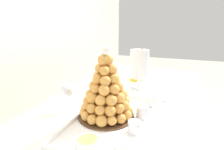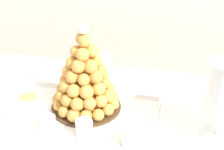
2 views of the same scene
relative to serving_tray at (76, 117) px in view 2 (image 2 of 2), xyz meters
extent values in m
cylinder|color=brown|center=(-0.51, 0.38, -0.41)|extent=(0.04, 0.04, 0.77)
cube|color=brown|center=(0.27, 0.04, -0.02)|extent=(1.69, 0.81, 0.02)
cube|color=white|center=(0.27, 0.04, -0.01)|extent=(1.75, 0.87, 0.00)
cube|color=white|center=(0.27, 0.47, -0.15)|extent=(1.75, 0.01, 0.28)
cube|color=white|center=(0.00, 0.00, 0.00)|extent=(0.58, 0.38, 0.01)
cube|color=white|center=(0.00, -0.19, 0.01)|extent=(0.58, 0.01, 0.02)
cube|color=white|center=(0.00, 0.19, 0.01)|extent=(0.58, 0.01, 0.02)
cube|color=white|center=(-0.29, 0.00, 0.01)|extent=(0.01, 0.38, 0.02)
cube|color=white|center=(0.29, 0.00, 0.01)|extent=(0.01, 0.38, 0.02)
cylinder|color=white|center=(0.00, 0.00, 0.00)|extent=(0.35, 0.35, 0.00)
cylinder|color=#4C331E|center=(0.02, 0.07, 0.01)|extent=(0.27, 0.27, 0.01)
cone|color=#BD7B36|center=(0.02, 0.07, 0.15)|extent=(0.18, 0.18, 0.28)
sphere|color=gold|center=(0.12, 0.07, 0.03)|extent=(0.05, 0.05, 0.05)
sphere|color=gold|center=(0.11, 0.11, 0.04)|extent=(0.04, 0.04, 0.04)
sphere|color=gold|center=(0.09, 0.15, 0.03)|extent=(0.04, 0.04, 0.04)
sphere|color=gold|center=(0.05, 0.17, 0.03)|extent=(0.05, 0.05, 0.05)
sphere|color=gold|center=(0.01, 0.17, 0.03)|extent=(0.05, 0.05, 0.05)
sphere|color=gold|center=(-0.04, 0.16, 0.03)|extent=(0.04, 0.04, 0.04)
sphere|color=gold|center=(-0.07, 0.13, 0.03)|extent=(0.04, 0.04, 0.04)
sphere|color=gold|center=(-0.09, 0.09, 0.03)|extent=(0.04, 0.04, 0.04)
sphere|color=gold|center=(-0.09, 0.05, 0.04)|extent=(0.05, 0.05, 0.05)
sphere|color=gold|center=(-0.07, 0.01, 0.04)|extent=(0.04, 0.04, 0.04)
sphere|color=gold|center=(-0.04, -0.02, 0.03)|extent=(0.04, 0.04, 0.04)
sphere|color=gold|center=(0.01, -0.04, 0.03)|extent=(0.05, 0.05, 0.05)
sphere|color=gold|center=(0.05, -0.03, 0.04)|extent=(0.04, 0.04, 0.04)
sphere|color=gold|center=(0.09, -0.01, 0.03)|extent=(0.04, 0.04, 0.04)
sphere|color=gold|center=(0.11, 0.02, 0.04)|extent=(0.04, 0.04, 0.04)
sphere|color=gold|center=(0.10, 0.10, 0.08)|extent=(0.05, 0.05, 0.05)
sphere|color=gold|center=(0.08, 0.13, 0.08)|extent=(0.05, 0.05, 0.05)
sphere|color=gold|center=(0.04, 0.15, 0.07)|extent=(0.05, 0.05, 0.05)
sphere|color=gold|center=(0.00, 0.16, 0.08)|extent=(0.05, 0.05, 0.05)
sphere|color=gold|center=(-0.04, 0.14, 0.07)|extent=(0.04, 0.04, 0.04)
sphere|color=gold|center=(-0.07, 0.10, 0.08)|extent=(0.04, 0.04, 0.04)
sphere|color=gold|center=(-0.07, 0.06, 0.08)|extent=(0.05, 0.05, 0.05)
sphere|color=gold|center=(-0.06, 0.02, 0.07)|extent=(0.05, 0.05, 0.05)
sphere|color=gold|center=(-0.03, -0.01, 0.08)|extent=(0.05, 0.05, 0.05)
sphere|color=gold|center=(0.02, -0.02, 0.07)|extent=(0.05, 0.05, 0.05)
sphere|color=gold|center=(0.06, -0.01, 0.08)|extent=(0.05, 0.05, 0.05)
sphere|color=gold|center=(0.09, 0.02, 0.07)|extent=(0.05, 0.05, 0.05)
sphere|color=gold|center=(0.11, 0.06, 0.07)|extent=(0.05, 0.05, 0.05)
sphere|color=gold|center=(0.07, 0.12, 0.11)|extent=(0.05, 0.05, 0.05)
sphere|color=gold|center=(0.04, 0.14, 0.11)|extent=(0.05, 0.05, 0.05)
sphere|color=gold|center=(-0.01, 0.14, 0.12)|extent=(0.05, 0.05, 0.05)
sphere|color=gold|center=(-0.05, 0.11, 0.12)|extent=(0.05, 0.05, 0.05)
sphere|color=gold|center=(-0.06, 0.06, 0.12)|extent=(0.05, 0.05, 0.05)
sphere|color=gold|center=(-0.04, 0.02, 0.12)|extent=(0.05, 0.05, 0.05)
sphere|color=gold|center=(0.00, -0.01, 0.11)|extent=(0.05, 0.05, 0.05)
sphere|color=gold|center=(0.05, 0.00, 0.12)|extent=(0.05, 0.05, 0.05)
sphere|color=gold|center=(0.08, 0.03, 0.12)|extent=(0.05, 0.05, 0.05)
sphere|color=gold|center=(0.09, 0.07, 0.12)|extent=(0.04, 0.04, 0.04)
sphere|color=gold|center=(0.05, 0.12, 0.16)|extent=(0.04, 0.04, 0.04)
sphere|color=gold|center=(0.00, 0.12, 0.16)|extent=(0.04, 0.04, 0.04)
sphere|color=gold|center=(-0.03, 0.10, 0.16)|extent=(0.04, 0.04, 0.04)
sphere|color=gold|center=(-0.04, 0.05, 0.16)|extent=(0.05, 0.05, 0.05)
sphere|color=gold|center=(-0.01, 0.02, 0.16)|extent=(0.05, 0.05, 0.05)
sphere|color=gold|center=(0.03, 0.01, 0.16)|extent=(0.04, 0.04, 0.04)
sphere|color=gold|center=(0.07, 0.04, 0.16)|extent=(0.05, 0.05, 0.05)
sphere|color=gold|center=(0.07, 0.08, 0.16)|extent=(0.05, 0.05, 0.05)
sphere|color=gold|center=(0.02, 0.11, 0.20)|extent=(0.05, 0.05, 0.05)
sphere|color=gold|center=(-0.02, 0.10, 0.20)|extent=(0.05, 0.05, 0.05)
sphere|color=gold|center=(-0.02, 0.05, 0.19)|extent=(0.05, 0.05, 0.05)
sphere|color=gold|center=(0.01, 0.02, 0.20)|extent=(0.05, 0.05, 0.05)
sphere|color=gold|center=(0.05, 0.04, 0.19)|extent=(0.05, 0.05, 0.05)
sphere|color=gold|center=(0.06, 0.08, 0.20)|extent=(0.04, 0.04, 0.04)
sphere|color=gold|center=(0.01, 0.09, 0.24)|extent=(0.05, 0.05, 0.05)
sphere|color=gold|center=(-0.01, 0.06, 0.23)|extent=(0.04, 0.04, 0.04)
sphere|color=gold|center=(0.02, 0.04, 0.24)|extent=(0.05, 0.05, 0.05)
sphere|color=gold|center=(0.05, 0.07, 0.24)|extent=(0.05, 0.05, 0.05)
sphere|color=gold|center=(0.01, 0.08, 0.28)|extent=(0.05, 0.05, 0.05)
sphere|color=gold|center=(0.02, 0.06, 0.28)|extent=(0.04, 0.04, 0.04)
sphere|color=white|center=(0.02, 0.07, 0.32)|extent=(0.04, 0.04, 0.04)
cylinder|color=silver|center=(-0.21, -0.08, 0.03)|extent=(0.06, 0.06, 0.06)
cylinder|color=brown|center=(-0.21, -0.08, 0.01)|extent=(0.05, 0.05, 0.02)
cylinder|color=#8C603D|center=(-0.21, -0.08, 0.03)|extent=(0.05, 0.05, 0.02)
sphere|color=brown|center=(-0.21, -0.08, 0.05)|extent=(0.02, 0.02, 0.02)
cylinder|color=silver|center=(-0.07, -0.09, 0.03)|extent=(0.05, 0.05, 0.05)
cylinder|color=brown|center=(-0.07, -0.09, 0.01)|extent=(0.05, 0.05, 0.02)
cylinder|color=#8C603D|center=(-0.07, -0.09, 0.03)|extent=(0.05, 0.05, 0.01)
sphere|color=brown|center=(-0.06, -0.09, 0.04)|extent=(0.02, 0.02, 0.02)
cylinder|color=silver|center=(0.07, -0.10, 0.03)|extent=(0.06, 0.06, 0.06)
cylinder|color=#F4EAC6|center=(0.07, -0.10, 0.02)|extent=(0.05, 0.05, 0.02)
cylinder|color=white|center=(0.07, -0.10, 0.04)|extent=(0.05, 0.05, 0.02)
sphere|color=brown|center=(0.07, -0.10, 0.05)|extent=(0.02, 0.02, 0.02)
cylinder|color=silver|center=(0.22, -0.10, 0.03)|extent=(0.06, 0.06, 0.05)
cylinder|color=brown|center=(0.22, -0.10, 0.01)|extent=(0.06, 0.06, 0.02)
cylinder|color=#8C603D|center=(0.22, -0.10, 0.03)|extent=(0.06, 0.06, 0.02)
sphere|color=brown|center=(0.22, -0.11, 0.04)|extent=(0.02, 0.02, 0.02)
cylinder|color=white|center=(-0.21, 0.04, 0.02)|extent=(0.08, 0.08, 0.03)
cylinder|color=#F2CC59|center=(-0.21, 0.04, 0.03)|extent=(0.08, 0.08, 0.00)
cylinder|color=white|center=(0.50, 0.03, 0.00)|extent=(0.12, 0.12, 0.01)
cylinder|color=white|center=(0.50, 0.03, 0.04)|extent=(0.02, 0.02, 0.07)
cylinder|color=#72B2E0|center=(0.48, 0.04, 0.09)|extent=(0.05, 0.05, 0.05)
cylinder|color=#F9A54C|center=(0.49, 0.01, 0.09)|extent=(0.06, 0.05, 0.06)
cylinder|color=#F9A54C|center=(0.48, 0.05, 0.11)|extent=(0.06, 0.05, 0.06)
cylinder|color=#D199D8|center=(0.47, 0.01, 0.11)|extent=(0.06, 0.05, 0.05)
cylinder|color=#F9A54C|center=(0.47, 0.03, 0.14)|extent=(0.05, 0.05, 0.04)
cylinder|color=#F9A54C|center=(0.50, 0.00, 0.14)|extent=(0.05, 0.05, 0.05)
cylinder|color=#9ED860|center=(0.47, 0.02, 0.16)|extent=(0.05, 0.04, 0.05)
cylinder|color=#D199D8|center=(0.49, 0.04, 0.18)|extent=(0.04, 0.05, 0.03)
cylinder|color=#9ED860|center=(0.48, 0.03, 0.20)|extent=(0.06, 0.05, 0.05)
cylinder|color=#F9A54C|center=(0.48, 0.02, 0.23)|extent=(0.04, 0.05, 0.02)
cylinder|color=silver|center=(0.03, 0.29, 0.00)|extent=(0.06, 0.06, 0.00)
cylinder|color=silver|center=(0.03, 0.29, 0.03)|extent=(0.01, 0.01, 0.07)
sphere|color=silver|center=(0.03, 0.29, 0.10)|extent=(0.07, 0.07, 0.07)
cylinder|color=#EAE08C|center=(0.03, 0.29, 0.09)|extent=(0.05, 0.05, 0.03)
camera|label=1|loc=(-0.74, -0.26, 0.44)|focal=30.47mm
camera|label=2|loc=(0.35, -0.85, 0.65)|focal=48.19mm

